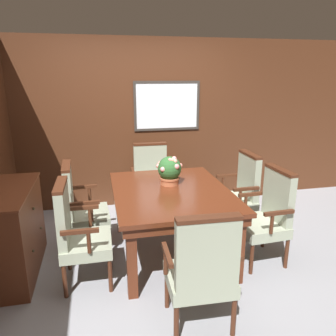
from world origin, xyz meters
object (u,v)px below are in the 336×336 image
dining_table (171,198)px  chair_head_near (202,269)px  chair_left_far (80,206)px  chair_head_far (151,178)px  chair_right_far (240,191)px  sideboard_cabinet (10,232)px  potted_plant (170,170)px  chair_left_near (77,231)px  chair_right_near (267,213)px

dining_table → chair_head_near: (-0.02, -1.16, -0.13)m
chair_head_near → chair_left_far: same height
chair_head_far → chair_right_far: size_ratio=1.00×
sideboard_cabinet → potted_plant: bearing=7.2°
chair_right_far → chair_head_near: 1.82m
potted_plant → sideboard_cabinet: 1.74m
chair_head_near → sideboard_cabinet: (-1.62, 1.13, -0.09)m
chair_left_near → chair_head_near: bearing=-130.7°
chair_head_far → chair_right_near: same height
chair_head_far → chair_right_far: (0.99, -0.76, 0.00)m
chair_head_near → sideboard_cabinet: bearing=-32.7°
chair_head_near → chair_left_far: bearing=-54.9°
dining_table → chair_left_near: (-0.98, -0.32, -0.13)m
chair_head_near → sideboard_cabinet: size_ratio=0.92×
chair_right_near → chair_left_far: (-1.94, 0.65, 0.00)m
chair_left_far → potted_plant: 1.08m
dining_table → chair_left_far: (-0.97, 0.31, -0.13)m
chair_head_far → dining_table: bearing=-87.5°
sideboard_cabinet → chair_left_far: bearing=27.2°
chair_head_far → chair_left_far: same height
chair_head_far → potted_plant: 1.02m
chair_right_far → potted_plant: (-0.94, -0.18, 0.39)m
chair_right_near → potted_plant: (-0.94, 0.51, 0.39)m
chair_head_far → potted_plant: size_ratio=3.11×
sideboard_cabinet → dining_table: bearing=1.0°
dining_table → chair_right_near: chair_right_near is taller
chair_left_far → sideboard_cabinet: 0.75m
chair_head_near → chair_left_far: size_ratio=1.00×
dining_table → chair_head_far: chair_head_far is taller
chair_left_far → chair_head_near: bearing=-149.7°
dining_table → chair_left_near: size_ratio=1.52×
dining_table → chair_head_far: size_ratio=1.52×
chair_head_near → chair_right_far: bearing=-120.6°
potted_plant → chair_left_far: bearing=172.6°
chair_left_near → chair_head_near: 1.27m
chair_right_far → potted_plant: size_ratio=3.11×
chair_left_far → potted_plant: potted_plant is taller
chair_right_far → chair_left_far: (-1.94, -0.05, 0.00)m
chair_left_far → sideboard_cabinet: chair_left_far is taller
chair_left_far → sideboard_cabinet: bearing=114.6°
sideboard_cabinet → chair_right_near: bearing=-6.6°
dining_table → potted_plant: (0.03, 0.18, 0.26)m
chair_head_far → sideboard_cabinet: (-1.61, -1.16, -0.09)m
chair_left_near → chair_left_far: same height
chair_left_far → chair_head_far: bearing=-51.9°
chair_right_far → chair_left_far: 1.94m
dining_table → chair_right_near: 1.03m
chair_right_near → chair_right_far: size_ratio=1.00×
chair_head_near → chair_left_near: bearing=-38.9°
chair_right_near → chair_head_near: bearing=-53.1°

